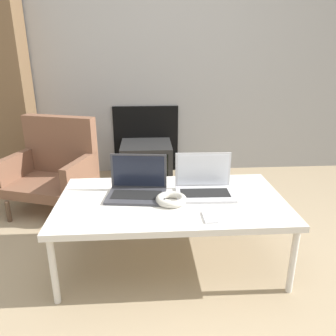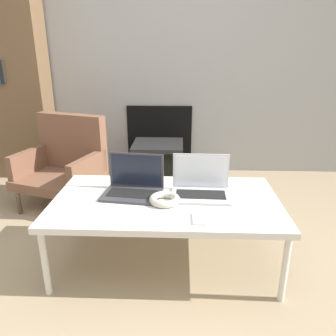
{
  "view_description": "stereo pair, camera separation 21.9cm",
  "coord_description": "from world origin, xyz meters",
  "px_view_note": "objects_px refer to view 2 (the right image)",
  "views": [
    {
      "loc": [
        -0.14,
        -1.37,
        1.26
      ],
      "look_at": [
        0.0,
        0.69,
        0.51
      ],
      "focal_mm": 35.0,
      "sensor_mm": 36.0,
      "label": 1
    },
    {
      "loc": [
        0.08,
        -1.37,
        1.26
      ],
      "look_at": [
        0.0,
        0.69,
        0.51
      ],
      "focal_mm": 35.0,
      "sensor_mm": 36.0,
      "label": 2
    }
  ],
  "objects_px": {
    "laptop_right": "(201,186)",
    "armchair": "(65,161)",
    "tv": "(158,161)",
    "phone": "(199,219)",
    "laptop_left": "(134,185)",
    "headphones": "(165,199)"
  },
  "relations": [
    {
      "from": "laptop_right",
      "to": "armchair",
      "type": "height_order",
      "value": "armchair"
    },
    {
      "from": "laptop_right",
      "to": "tv",
      "type": "height_order",
      "value": "laptop_right"
    },
    {
      "from": "phone",
      "to": "armchair",
      "type": "distance_m",
      "value": 1.59
    },
    {
      "from": "laptop_left",
      "to": "tv",
      "type": "distance_m",
      "value": 1.37
    },
    {
      "from": "laptop_right",
      "to": "armchair",
      "type": "bearing_deg",
      "value": 145.82
    },
    {
      "from": "armchair",
      "to": "phone",
      "type": "bearing_deg",
      "value": -27.9
    },
    {
      "from": "headphones",
      "to": "armchair",
      "type": "xyz_separation_m",
      "value": [
        -0.91,
        0.95,
        -0.09
      ]
    },
    {
      "from": "laptop_left",
      "to": "tv",
      "type": "height_order",
      "value": "laptop_left"
    },
    {
      "from": "laptop_right",
      "to": "tv",
      "type": "xyz_separation_m",
      "value": [
        -0.35,
        1.34,
        -0.29
      ]
    },
    {
      "from": "armchair",
      "to": "headphones",
      "type": "bearing_deg",
      "value": -27.94
    },
    {
      "from": "phone",
      "to": "laptop_right",
      "type": "bearing_deg",
      "value": 85.55
    },
    {
      "from": "headphones",
      "to": "armchair",
      "type": "relative_size",
      "value": 0.23
    },
    {
      "from": "headphones",
      "to": "armchair",
      "type": "height_order",
      "value": "armchair"
    },
    {
      "from": "laptop_left",
      "to": "armchair",
      "type": "height_order",
      "value": "armchair"
    },
    {
      "from": "laptop_left",
      "to": "armchair",
      "type": "bearing_deg",
      "value": 138.29
    },
    {
      "from": "laptop_left",
      "to": "laptop_right",
      "type": "height_order",
      "value": "same"
    },
    {
      "from": "tv",
      "to": "phone",
      "type": "bearing_deg",
      "value": -78.79
    },
    {
      "from": "laptop_right",
      "to": "tv",
      "type": "bearing_deg",
      "value": 106.6
    },
    {
      "from": "headphones",
      "to": "tv",
      "type": "height_order",
      "value": "headphones"
    },
    {
      "from": "phone",
      "to": "tv",
      "type": "relative_size",
      "value": 0.25
    },
    {
      "from": "tv",
      "to": "headphones",
      "type": "bearing_deg",
      "value": -84.51
    },
    {
      "from": "laptop_right",
      "to": "headphones",
      "type": "height_order",
      "value": "laptop_right"
    }
  ]
}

